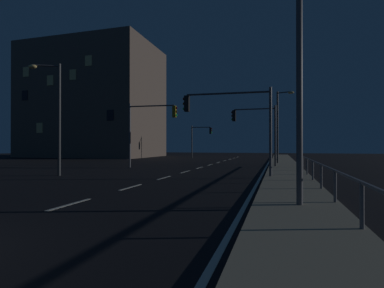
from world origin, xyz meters
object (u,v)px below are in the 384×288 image
object	(u,v)px
traffic_light_mid_left	(255,124)
traffic_light_near_right	(201,135)
street_lamp_corner	(54,108)
street_lamp_far_end	(289,45)
traffic_light_far_center	(229,113)
traffic_light_overhead_east	(150,122)
street_lamp_mid_block	(280,120)
building_distant	(94,102)

from	to	relation	value
traffic_light_mid_left	traffic_light_near_right	size ratio (longest dim) A/B	1.05
street_lamp_corner	street_lamp_far_end	bearing A→B (deg)	-23.14
traffic_light_near_right	street_lamp_corner	size ratio (longest dim) A/B	0.70
traffic_light_far_center	street_lamp_far_end	world-z (taller)	street_lamp_far_end
traffic_light_overhead_east	street_lamp_mid_block	size ratio (longest dim) A/B	0.77
traffic_light_overhead_east	street_lamp_mid_block	xyz separation A→B (m)	(10.50, 7.24, 0.51)
traffic_light_mid_left	building_distant	world-z (taller)	building_distant
traffic_light_near_right	building_distant	world-z (taller)	building_distant
traffic_light_near_right	street_lamp_far_end	world-z (taller)	street_lamp_far_end
street_lamp_mid_block	building_distant	xyz separation A→B (m)	(-29.99, 13.31, 4.80)
traffic_light_far_center	street_lamp_corner	bearing A→B (deg)	-169.41
traffic_light_mid_left	traffic_light_far_center	xyz separation A→B (m)	(-0.87, -8.64, 0.01)
street_lamp_far_end	traffic_light_mid_left	bearing A→B (deg)	97.52
traffic_light_far_center	street_lamp_corner	world-z (taller)	street_lamp_corner
building_distant	traffic_light_mid_left	bearing A→B (deg)	-32.40
street_lamp_corner	building_distant	size ratio (longest dim) A/B	0.33
building_distant	traffic_light_near_right	bearing A→B (deg)	-2.25
traffic_light_far_center	building_distant	bearing A→B (deg)	135.75
traffic_light_overhead_east	building_distant	xyz separation A→B (m)	(-19.48, 20.55, 5.30)
traffic_light_overhead_east	building_distant	size ratio (longest dim) A/B	0.26
traffic_light_mid_left	building_distant	size ratio (longest dim) A/B	0.25
traffic_light_near_right	traffic_light_overhead_east	distance (m)	19.83
street_lamp_mid_block	street_lamp_corner	size ratio (longest dim) A/B	1.02
street_lamp_corner	building_distant	xyz separation A→B (m)	(-16.59, 28.32, 4.98)
traffic_light_mid_left	street_lamp_corner	xyz separation A→B (m)	(-11.35, -10.60, 0.44)
street_lamp_far_end	street_lamp_mid_block	bearing A→B (deg)	90.30
traffic_light_near_right	street_lamp_corner	distance (m)	27.68
street_lamp_mid_block	traffic_light_mid_left	bearing A→B (deg)	-114.93
traffic_light_far_center	traffic_light_overhead_east	distance (m)	9.55
traffic_light_far_center	traffic_light_overhead_east	world-z (taller)	traffic_light_overhead_east
traffic_light_mid_left	street_lamp_mid_block	distance (m)	4.91
traffic_light_far_center	street_lamp_mid_block	world-z (taller)	street_lamp_mid_block
traffic_light_mid_left	traffic_light_overhead_east	world-z (taller)	traffic_light_overhead_east
street_lamp_far_end	building_distant	size ratio (longest dim) A/B	0.38
traffic_light_near_right	traffic_light_overhead_east	size ratio (longest dim) A/B	0.89
street_lamp_far_end	building_distant	xyz separation A→B (m)	(-30.10, 34.10, 4.26)
traffic_light_near_right	traffic_light_overhead_east	world-z (taller)	traffic_light_overhead_east
street_lamp_far_end	traffic_light_near_right	bearing A→B (deg)	108.74
traffic_light_near_right	traffic_light_mid_left	bearing A→B (deg)	-61.68
traffic_light_far_center	traffic_light_overhead_east	size ratio (longest dim) A/B	0.95
traffic_light_far_center	street_lamp_mid_block	bearing A→B (deg)	77.39
traffic_light_far_center	street_lamp_far_end	xyz separation A→B (m)	(3.03, -7.73, 1.15)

